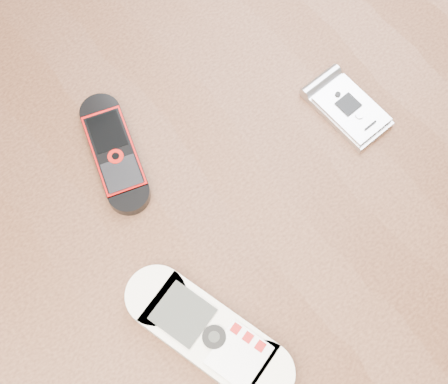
{
  "coord_description": "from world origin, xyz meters",
  "views": [
    {
      "loc": [
        -0.13,
        -0.18,
        1.31
      ],
      "look_at": [
        0.01,
        0.0,
        0.76
      ],
      "focal_mm": 50.0,
      "sensor_mm": 36.0,
      "label": 1
    }
  ],
  "objects": [
    {
      "name": "table",
      "position": [
        0.0,
        0.0,
        0.64
      ],
      "size": [
        1.2,
        0.8,
        0.75
      ],
      "color": "black",
      "rests_on": "ground"
    },
    {
      "name": "ground",
      "position": [
        0.0,
        0.0,
        0.0
      ],
      "size": [
        4.0,
        4.0,
        0.0
      ],
      "primitive_type": "plane",
      "color": "#472B19",
      "rests_on": "ground"
    },
    {
      "name": "nokia_black_red",
      "position": [
        -0.05,
        0.1,
        0.76
      ],
      "size": [
        0.08,
        0.14,
        0.01
      ],
      "primitive_type": "cube",
      "rotation": [
        0.0,
        0.0,
        -0.3
      ],
      "color": "black",
      "rests_on": "table"
    },
    {
      "name": "nokia_white",
      "position": [
        -0.09,
        -0.1,
        0.76
      ],
      "size": [
        0.1,
        0.18,
        0.02
      ],
      "primitive_type": "cube",
      "rotation": [
        0.0,
        0.0,
        0.29
      ],
      "color": "white",
      "rests_on": "table"
    },
    {
      "name": "motorola_razr",
      "position": [
        0.16,
        -0.01,
        0.76
      ],
      "size": [
        0.05,
        0.09,
        0.01
      ],
      "primitive_type": "cube",
      "rotation": [
        0.0,
        0.0,
        0.04
      ],
      "color": "#B8B8BC",
      "rests_on": "table"
    }
  ]
}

